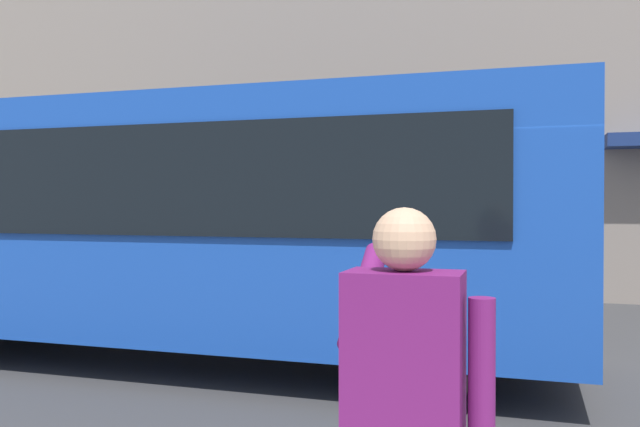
% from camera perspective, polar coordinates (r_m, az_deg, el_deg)
% --- Properties ---
extents(ground_plane, '(60.00, 60.00, 0.00)m').
position_cam_1_polar(ground_plane, '(7.23, 17.72, -14.14)').
color(ground_plane, '#38383A').
extents(red_bus, '(9.05, 2.54, 3.08)m').
position_cam_1_polar(red_bus, '(8.02, -11.93, -0.47)').
color(red_bus, '#1947AD').
rests_on(red_bus, ground_plane).
extents(pedestrian_photographer, '(0.53, 0.52, 1.70)m').
position_cam_1_polar(pedestrian_photographer, '(2.40, 7.38, -16.66)').
color(pedestrian_photographer, '#1E2347').
rests_on(pedestrian_photographer, sidewalk_curb).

